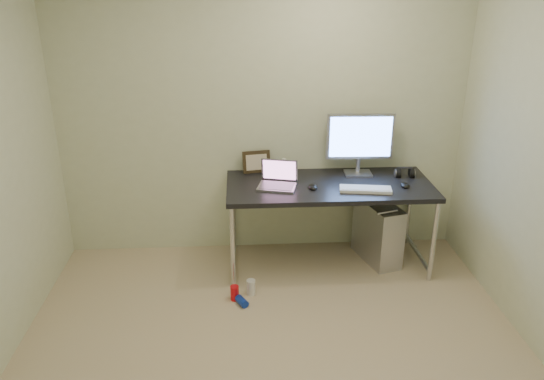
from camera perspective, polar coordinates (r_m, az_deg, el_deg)
The scene contains 17 objects.
floor at distance 3.58m, azimuth 0.46°, elevation -19.22°, with size 3.50×3.50×0.00m, color tan.
wall_back at distance 4.56m, azimuth -1.01°, elevation 8.10°, with size 3.50×0.02×2.50m, color beige.
desk at distance 4.45m, azimuth 6.17°, elevation -0.21°, with size 1.70×0.75×0.75m.
tower_computer at distance 4.75m, azimuth 11.29°, elevation -4.41°, with size 0.36×0.56×0.57m.
cable_a at distance 4.92m, azimuth 10.07°, elevation -1.63°, with size 0.01×0.01×0.70m, color black.
cable_b at distance 4.94m, azimuth 11.12°, elevation -1.90°, with size 0.01×0.01×0.72m, color black.
can_red at distance 4.21m, azimuth -4.04°, elevation -10.99°, with size 0.07×0.07×0.12m, color red.
can_white at distance 4.27m, azimuth -2.27°, elevation -10.41°, with size 0.07×0.07×0.13m, color silver.
can_blue at distance 4.17m, azimuth -3.26°, elevation -11.88°, with size 0.06×0.06×0.11m, color #112D9E.
laptop at distance 4.34m, azimuth 0.64°, elevation 1.06°, with size 0.35×0.31×0.21m.
monitor at distance 4.57m, azimuth 9.45°, elevation 5.40°, with size 0.57×0.17×0.54m.
keyboard at distance 4.31m, azimuth 10.02°, elevation 0.08°, with size 0.41×0.13×0.02m, color silver.
mouse_right at distance 4.46m, azimuth 14.12°, elevation 0.60°, with size 0.07×0.12×0.04m, color black.
mouse_left at distance 4.31m, azimuth 4.40°, elevation 0.43°, with size 0.07×0.12×0.04m, color black.
headphones at distance 4.68m, azimuth 14.07°, elevation 1.76°, with size 0.16×0.10×0.11m.
picture_frame at distance 4.62m, azimuth -1.68°, elevation 3.05°, with size 0.24×0.03×0.19m, color black.
webcam at distance 4.63m, azimuth 1.28°, elevation 3.03°, with size 0.05×0.04×0.12m.
Camera 1 is at (-0.19, -2.67, 2.37)m, focal length 35.00 mm.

